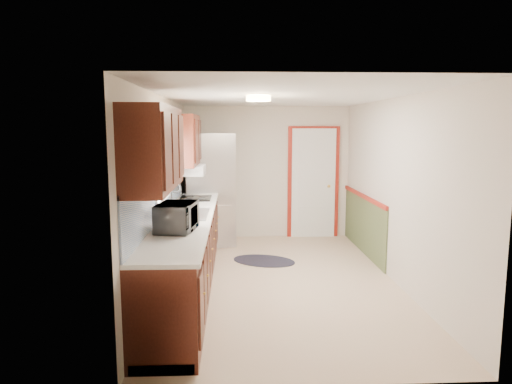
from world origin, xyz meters
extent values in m
cube|color=#C5A98B|center=(0.00, 0.00, 0.00)|extent=(3.20, 5.20, 0.12)
cube|color=white|center=(0.00, 0.00, 2.40)|extent=(3.20, 5.20, 0.12)
cube|color=beige|center=(0.00, 2.50, 1.20)|extent=(3.20, 0.10, 2.40)
cube|color=beige|center=(0.00, -2.50, 1.20)|extent=(3.20, 0.10, 2.40)
cube|color=beige|center=(-1.50, 0.00, 1.20)|extent=(0.10, 5.20, 2.40)
cube|color=beige|center=(1.50, 0.00, 1.20)|extent=(0.10, 5.20, 2.40)
cube|color=#3D160D|center=(-1.20, -0.30, 0.45)|extent=(0.60, 4.00, 0.90)
cube|color=white|center=(-1.19, -0.30, 0.92)|extent=(0.63, 4.00, 0.04)
cube|color=#5284C9|center=(-1.49, -0.30, 1.22)|extent=(0.02, 4.00, 0.55)
cube|color=#3D160D|center=(-1.32, -1.60, 1.83)|extent=(0.35, 1.40, 0.75)
cube|color=#3D160D|center=(-1.32, 1.10, 1.83)|extent=(0.35, 1.20, 0.75)
cube|color=white|center=(-1.49, -0.20, 1.62)|extent=(0.02, 1.00, 0.90)
cube|color=#CE5F26|center=(-1.44, -0.20, 1.97)|extent=(0.05, 1.12, 0.24)
cube|color=#B7B7BC|center=(-1.19, -0.20, 0.95)|extent=(0.52, 0.82, 0.02)
cube|color=white|center=(-1.27, 1.15, 1.38)|extent=(0.45, 0.60, 0.15)
cube|color=maroon|center=(0.85, 2.47, 1.00)|extent=(0.94, 0.05, 2.08)
cube|color=white|center=(0.85, 2.44, 1.00)|extent=(0.80, 0.04, 2.00)
cube|color=#48542F|center=(1.49, 1.35, 0.45)|extent=(0.02, 2.30, 0.90)
cube|color=maroon|center=(1.48, 1.35, 0.92)|extent=(0.04, 2.30, 0.06)
cylinder|color=#FFD88C|center=(-0.30, -0.20, 2.36)|extent=(0.30, 0.30, 0.06)
imported|color=white|center=(-1.20, -1.10, 1.12)|extent=(0.37, 0.57, 0.36)
cube|color=#B7B7BC|center=(-1.02, 2.05, 0.96)|extent=(0.90, 0.85, 1.92)
cylinder|color=black|center=(-1.29, 1.64, 0.87)|extent=(0.02, 0.02, 1.35)
ellipsoid|color=black|center=(-0.16, 0.90, 0.01)|extent=(1.13, 0.95, 0.01)
cube|color=black|center=(-1.19, 1.08, 0.95)|extent=(0.47, 0.56, 0.02)
camera|label=1|loc=(-0.59, -5.80, 2.01)|focal=32.00mm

